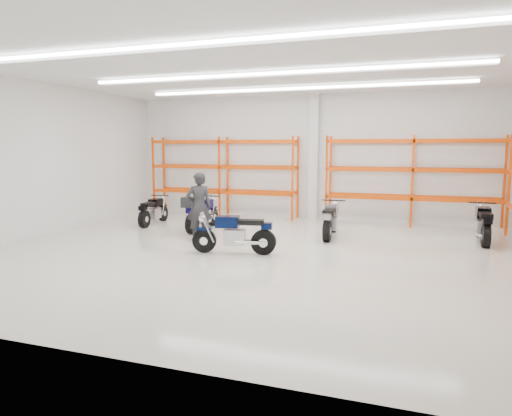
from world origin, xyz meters
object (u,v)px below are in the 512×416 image
(structural_column, at_px, (314,157))
(motorcycle_main, at_px, (238,234))
(motorcycle_back_c, at_px, (330,221))
(standing_man, at_px, (199,206))
(motorcycle_back_b, at_px, (200,213))
(motorcycle_back_d, at_px, (483,225))
(motorcycle_back_a, at_px, (153,212))

(structural_column, bearing_deg, motorcycle_main, -95.85)
(motorcycle_back_c, relative_size, standing_man, 1.10)
(motorcycle_main, xyz_separation_m, motorcycle_back_b, (-2.23, 2.53, 0.07))
(motorcycle_back_d, bearing_deg, standing_man, -163.67)
(motorcycle_back_c, xyz_separation_m, standing_man, (-3.42, -1.60, 0.48))
(motorcycle_back_a, relative_size, motorcycle_back_c, 0.92)
(motorcycle_back_b, xyz_separation_m, motorcycle_back_c, (4.04, 0.25, -0.06))
(motorcycle_back_c, xyz_separation_m, motorcycle_back_d, (4.10, 0.60, 0.01))
(motorcycle_back_d, relative_size, structural_column, 0.48)
(motorcycle_back_a, height_order, motorcycle_back_d, motorcycle_back_d)
(standing_man, xyz_separation_m, structural_column, (2.23, 4.88, 1.29))
(motorcycle_back_b, height_order, structural_column, structural_column)
(motorcycle_back_d, distance_m, standing_man, 7.85)
(motorcycle_back_c, relative_size, motorcycle_back_d, 0.99)
(motorcycle_main, height_order, standing_man, standing_man)
(motorcycle_main, relative_size, motorcycle_back_d, 0.97)
(motorcycle_back_b, xyz_separation_m, structural_column, (2.86, 3.53, 1.70))
(motorcycle_back_a, relative_size, structural_column, 0.43)
(motorcycle_back_c, bearing_deg, motorcycle_main, -123.10)
(motorcycle_back_d, bearing_deg, structural_column, 153.11)
(motorcycle_back_a, distance_m, standing_man, 3.23)
(motorcycle_back_b, relative_size, structural_column, 0.49)
(motorcycle_main, relative_size, motorcycle_back_a, 1.07)
(motorcycle_main, xyz_separation_m, standing_man, (-1.61, 1.18, 0.48))
(motorcycle_back_b, xyz_separation_m, motorcycle_back_d, (8.14, 0.85, -0.05))
(motorcycle_main, height_order, structural_column, structural_column)
(motorcycle_back_a, height_order, standing_man, standing_man)
(motorcycle_back_b, distance_m, motorcycle_back_d, 8.19)
(motorcycle_back_b, distance_m, standing_man, 1.54)
(motorcycle_back_c, bearing_deg, motorcycle_back_d, 8.37)
(motorcycle_back_a, bearing_deg, motorcycle_back_d, 2.16)
(structural_column, bearing_deg, motorcycle_back_b, -128.94)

